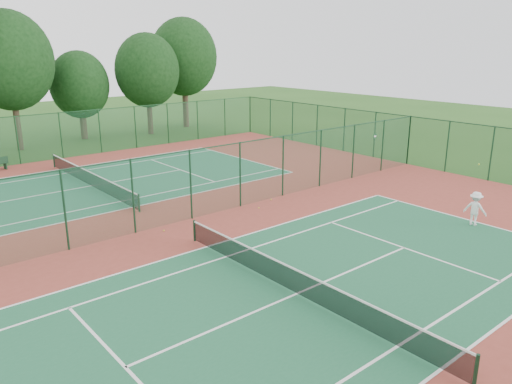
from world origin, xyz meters
TOP-DOWN VIEW (x-y plane):
  - ground at (0.00, 0.00)m, footprint 120.00×120.00m
  - red_pad at (0.00, 0.00)m, footprint 40.00×36.00m
  - court_near at (0.00, -9.00)m, footprint 23.77×10.97m
  - court_far at (0.00, 9.00)m, footprint 23.77×10.97m
  - fence_north at (0.00, 18.00)m, footprint 40.00×0.09m
  - fence_east at (20.00, 0.00)m, footprint 0.09×36.00m
  - fence_divider at (0.00, 0.00)m, footprint 40.00×0.09m
  - tennis_net_near at (0.00, -9.00)m, footprint 0.10×12.90m
  - tennis_net_far at (0.00, 9.00)m, footprint 0.10×12.90m
  - player_near at (11.38, -9.49)m, footprint 0.80×1.16m
  - stray_ball_a at (6.58, -0.27)m, footprint 0.08×0.08m
  - stray_ball_b at (5.12, -0.94)m, footprint 0.07×0.07m
  - stray_ball_c at (-0.45, -0.68)m, footprint 0.07×0.07m
  - evergreen_row at (0.50, 24.25)m, footprint 39.00×5.00m

SIDE VIEW (x-z plane):
  - ground at x=0.00m, z-range 0.00..0.00m
  - evergreen_row at x=0.50m, z-range -6.00..6.00m
  - red_pad at x=0.00m, z-range 0.00..0.01m
  - court_near at x=0.00m, z-range 0.01..0.02m
  - court_far at x=0.00m, z-range 0.01..0.02m
  - stray_ball_c at x=-0.45m, z-range 0.01..0.08m
  - stray_ball_b at x=5.12m, z-range 0.01..0.08m
  - stray_ball_a at x=6.58m, z-range 0.01..0.09m
  - tennis_net_near at x=0.00m, z-range 0.06..1.03m
  - tennis_net_far at x=0.00m, z-range 0.06..1.03m
  - player_near at x=11.38m, z-range 0.02..1.67m
  - fence_east at x=20.00m, z-range 0.01..3.51m
  - fence_north at x=0.00m, z-range 0.01..3.51m
  - fence_divider at x=0.00m, z-range 0.01..3.51m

